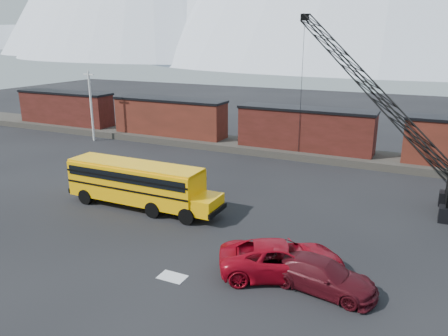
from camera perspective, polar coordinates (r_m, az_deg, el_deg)
The scene contains 11 objects.
ground at distance 25.98m, azimuth -2.96°, elevation -9.73°, with size 160.00×160.00×0.00m, color black.
gravel_berm at distance 45.26m, azimuth 10.40°, elevation 2.06°, with size 120.00×5.00×0.70m, color #423D36.
boxcar_west_far at distance 61.18m, azimuth -19.95°, elevation 7.42°, with size 13.70×3.10×4.17m.
boxcar_west_near at distance 51.14m, azimuth -7.09°, elevation 6.65°, with size 13.70×3.10×4.17m.
boxcar_mid at distance 44.72m, azimuth 10.57°, elevation 5.06°, with size 13.70×3.10×4.17m.
utility_pole at distance 52.62m, azimuth -16.96°, elevation 7.87°, with size 1.40×0.24×8.00m.
snow_patch at distance 22.73m, azimuth -6.76°, elevation -13.95°, with size 1.40×0.90×0.02m, color silver.
school_bus at distance 31.03m, azimuth -11.00°, elevation -1.97°, with size 11.65×2.65×3.19m.
red_pickup at distance 22.56m, azimuth 7.54°, elevation -11.71°, with size 2.89×6.27×1.74m, color #9B0716.
maroon_suv at distance 21.75m, azimuth 12.69°, elevation -13.50°, with size 2.13×5.24×1.52m, color #480C14.
crawler_crane at distance 36.73m, azimuth 18.60°, elevation 9.94°, with size 18.65×11.87×13.83m.
Camera 1 is at (11.22, -20.40, 11.53)m, focal length 35.00 mm.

